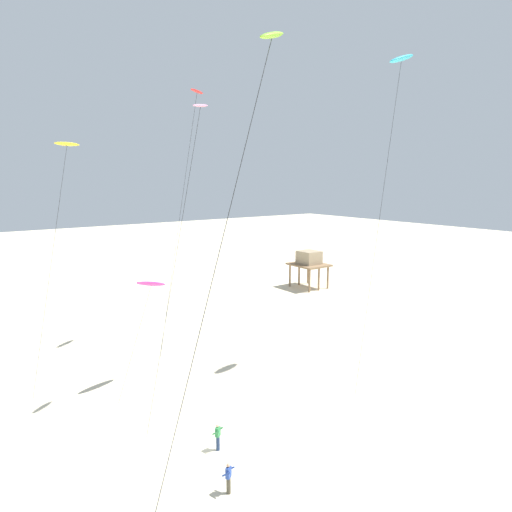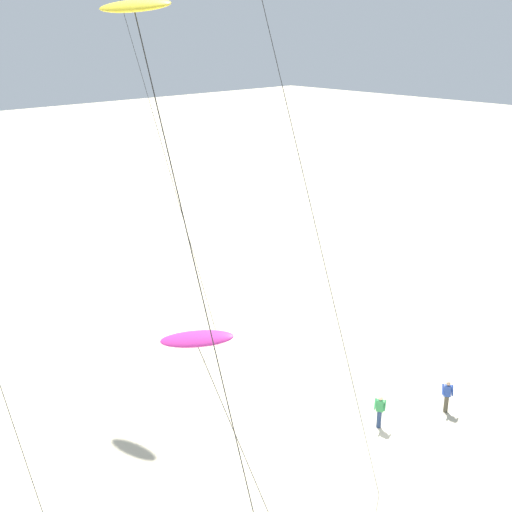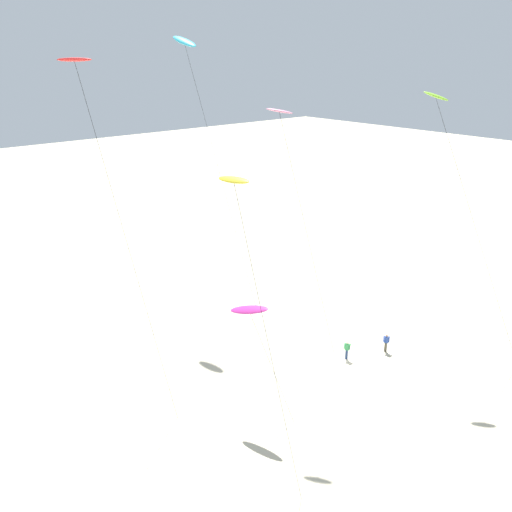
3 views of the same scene
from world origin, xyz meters
The scene contains 10 objects.
ground_plane centered at (0.00, 0.00, 0.00)m, with size 260.00×260.00×0.00m, color beige.
kite_pink centered at (-4.48, 3.24, 19.54)m, with size 2.71×6.32×20.61m.
kite_yellow centered at (-13.36, -2.92, 17.64)m, with size 1.95×4.93×18.43m.
kite_red centered at (-15.53, 9.16, 22.97)m, with size 2.93×6.53×23.71m.
kite_lime centered at (7.98, -0.66, 20.39)m, with size 3.94×9.55×21.37m.
kite_cyan centered at (-1.18, 19.43, 24.76)m, with size 3.22×8.42×25.67m.
kite_magenta centered at (-8.95, 1.41, 7.95)m, with size 2.18×4.85×8.61m.
kite_flyer_nearest centered at (4.70, -0.55, 0.89)m, with size 0.71×0.72×1.67m.
kite_flyer_middle centered at (1.26, 0.91, 0.89)m, with size 0.70×0.71×1.67m.
stilt_house centered at (-24.97, 32.29, 4.02)m, with size 5.27×4.51×5.44m.
Camera 1 is at (21.77, -11.26, 15.69)m, focal length 31.19 mm.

